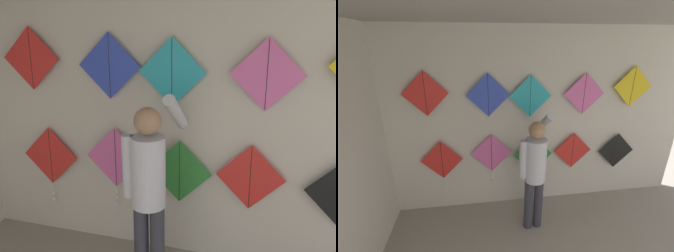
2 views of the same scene
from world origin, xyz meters
The scene contains 10 objects.
back_panel centered at (0.00, 4.10, 1.40)m, with size 5.12×0.06×2.80m, color beige.
shopkeeper centered at (-0.12, 3.46, 0.98)m, with size 0.44×0.61×1.75m.
kite_0 centered at (-1.41, 4.00, 0.86)m, with size 0.62×0.04×0.83m.
kite_1 centered at (-0.66, 4.00, 0.92)m, with size 0.62×0.04×0.83m.
kite_2 centered at (0.00, 4.01, 0.89)m, with size 0.62×0.01×0.62m.
kite_3 centered at (0.66, 4.01, 0.91)m, with size 0.62×0.01×0.62m.
kite_5 centered at (-1.53, 4.01, 1.91)m, with size 0.62×0.01×0.62m.
kite_6 centered at (-0.69, 4.01, 1.87)m, with size 0.62×0.01×0.62m.
kite_7 centered at (-0.08, 4.01, 1.84)m, with size 0.62×0.01×0.62m.
kite_8 centered at (0.74, 4.01, 1.85)m, with size 0.62×0.01×0.62m.
Camera 1 is at (0.83, 0.80, 2.30)m, focal length 40.00 mm.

